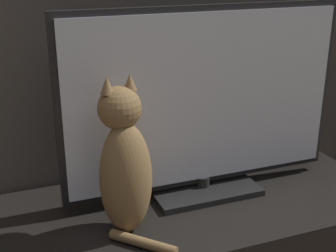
% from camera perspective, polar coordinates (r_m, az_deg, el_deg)
% --- Properties ---
extents(tv, '(0.90, 0.21, 0.59)m').
position_cam_1_polar(tv, '(1.44, 4.47, 2.43)').
color(tv, black).
rests_on(tv, tv_stand).
extents(cat, '(0.17, 0.26, 0.44)m').
position_cam_1_polar(cat, '(1.26, -5.33, -4.87)').
color(cat, '#997547').
rests_on(cat, tv_stand).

